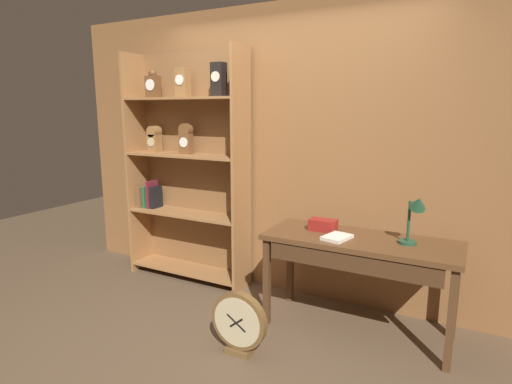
{
  "coord_description": "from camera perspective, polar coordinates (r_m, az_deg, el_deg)",
  "views": [
    {
      "loc": [
        1.51,
        -2.1,
        1.68
      ],
      "look_at": [
        -0.06,
        0.83,
        1.03
      ],
      "focal_mm": 29.31,
      "sensor_mm": 36.0,
      "label": 1
    }
  ],
  "objects": [
    {
      "name": "back_wood_panel",
      "position": [
        3.79,
        4.63,
        5.26
      ],
      "size": [
        4.8,
        0.05,
        2.6
      ],
      "primitive_type": "cube",
      "color": "brown",
      "rests_on": "ground"
    },
    {
      "name": "desk_lamp",
      "position": [
        3.1,
        20.9,
        -2.7
      ],
      "size": [
        0.2,
        0.2,
        0.38
      ],
      "color": "#1E472D",
      "rests_on": "workbench"
    },
    {
      "name": "bookshelf",
      "position": [
        4.18,
        -9.5,
        3.52
      ],
      "size": [
        1.28,
        0.33,
        2.24
      ],
      "color": "#9E6B3D",
      "rests_on": "ground"
    },
    {
      "name": "toolbox_small",
      "position": [
        3.35,
        9.13,
        -4.47
      ],
      "size": [
        0.21,
        0.12,
        0.09
      ],
      "primitive_type": "cube",
      "color": "maroon",
      "rests_on": "workbench"
    },
    {
      "name": "open_repair_manual",
      "position": [
        3.17,
        11.0,
        -6.08
      ],
      "size": [
        0.21,
        0.25,
        0.02
      ],
      "primitive_type": "cube",
      "rotation": [
        0.0,
        0.0,
        -0.24
      ],
      "color": "silver",
      "rests_on": "workbench"
    },
    {
      "name": "round_clock_large",
      "position": [
        3.04,
        -2.35,
        -17.39
      ],
      "size": [
        0.42,
        0.11,
        0.46
      ],
      "color": "brown",
      "rests_on": "ground"
    },
    {
      "name": "ground_plane",
      "position": [
        3.08,
        -6.77,
        -22.08
      ],
      "size": [
        10.0,
        10.0,
        0.0
      ],
      "primitive_type": "plane",
      "color": "brown"
    },
    {
      "name": "workbench",
      "position": [
        3.23,
        13.86,
        -7.76
      ],
      "size": [
        1.43,
        0.56,
        0.75
      ],
      "color": "brown",
      "rests_on": "ground"
    }
  ]
}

